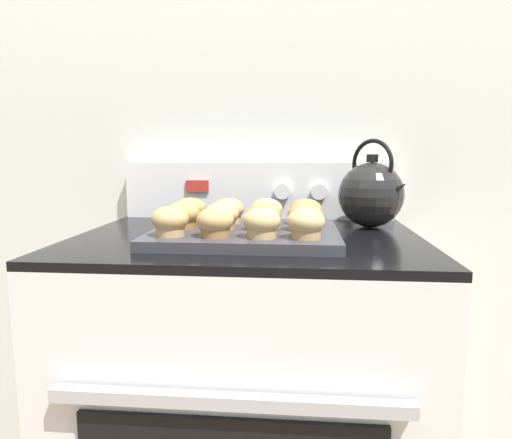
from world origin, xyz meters
TOP-DOWN VIEW (x-y plane):
  - wall_back at (0.00, 0.66)m, footprint 8.00×0.05m
  - stove_range at (0.00, 0.33)m, footprint 0.79×0.65m
  - control_panel at (0.00, 0.61)m, footprint 0.77×0.07m
  - muffin_pan at (-0.00, 0.26)m, footprint 0.40×0.31m
  - muffin_r0_c0 at (-0.14, 0.18)m, footprint 0.08×0.08m
  - muffin_r0_c1 at (-0.05, 0.17)m, footprint 0.08×0.08m
  - muffin_r0_c2 at (0.04, 0.17)m, footprint 0.08×0.08m
  - muffin_r0_c3 at (0.13, 0.17)m, footprint 0.08×0.08m
  - muffin_r1_c0 at (-0.14, 0.27)m, footprint 0.08×0.08m
  - muffin_r1_c1 at (-0.05, 0.26)m, footprint 0.08×0.08m
  - muffin_r1_c2 at (0.04, 0.26)m, footprint 0.08×0.08m
  - muffin_r1_c3 at (0.13, 0.26)m, footprint 0.08×0.08m
  - muffin_r2_c0 at (-0.14, 0.36)m, footprint 0.08×0.08m
  - muffin_r2_c1 at (-0.05, 0.35)m, footprint 0.08×0.08m
  - muffin_r2_c2 at (0.04, 0.35)m, footprint 0.08×0.08m
  - muffin_r2_c3 at (0.13, 0.35)m, footprint 0.08×0.08m
  - tea_kettle at (0.30, 0.46)m, footprint 0.17×0.18m

SIDE VIEW (x-z plane):
  - stove_range at x=0.00m, z-range 0.00..0.91m
  - muffin_pan at x=0.00m, z-range 0.91..0.93m
  - muffin_r0_c0 at x=-0.14m, z-range 0.93..0.99m
  - muffin_r0_c1 at x=-0.05m, z-range 0.93..0.99m
  - muffin_r0_c2 at x=0.04m, z-range 0.93..0.99m
  - muffin_r0_c3 at x=0.13m, z-range 0.93..0.99m
  - muffin_r1_c0 at x=-0.14m, z-range 0.93..0.99m
  - muffin_r1_c1 at x=-0.05m, z-range 0.93..0.99m
  - muffin_r1_c2 at x=0.04m, z-range 0.93..0.99m
  - muffin_r1_c3 at x=0.13m, z-range 0.93..0.99m
  - muffin_r2_c0 at x=-0.14m, z-range 0.93..0.99m
  - muffin_r2_c1 at x=-0.05m, z-range 0.93..0.99m
  - muffin_r2_c2 at x=0.04m, z-range 0.93..0.99m
  - muffin_r2_c3 at x=0.13m, z-range 0.93..0.99m
  - control_panel at x=0.00m, z-range 0.91..1.07m
  - tea_kettle at x=0.30m, z-range 0.88..1.11m
  - wall_back at x=0.00m, z-range 0.00..2.40m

